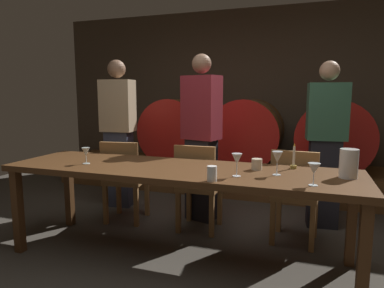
{
  "coord_description": "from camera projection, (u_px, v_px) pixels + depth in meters",
  "views": [
    {
      "loc": [
        0.76,
        -2.2,
        1.36
      ],
      "look_at": [
        -0.27,
        0.81,
        0.9
      ],
      "focal_mm": 32.09,
      "sensor_mm": 36.0,
      "label": 1
    }
  ],
  "objects": [
    {
      "name": "guest_left",
      "position": [
        118.0,
        132.0,
        4.13
      ],
      "size": [
        0.4,
        0.28,
        1.76
      ],
      "rotation": [
        0.0,
        0.0,
        3.24
      ],
      "color": "#33384C",
      "rests_on": "ground"
    },
    {
      "name": "wine_barrel_right",
      "position": [
        333.0,
        135.0,
        4.39
      ],
      "size": [
        0.92,
        0.95,
        0.92
      ],
      "color": "#513319",
      "rests_on": "barrel_shelf"
    },
    {
      "name": "cup_right",
      "position": [
        257.0,
        164.0,
        2.68
      ],
      "size": [
        0.08,
        0.08,
        0.09
      ],
      "primitive_type": "cylinder",
      "color": "beige",
      "rests_on": "dining_table"
    },
    {
      "name": "guest_right",
      "position": [
        325.0,
        144.0,
        3.46
      ],
      "size": [
        0.4,
        0.28,
        1.69
      ],
      "rotation": [
        0.0,
        0.0,
        3.25
      ],
      "color": "black",
      "rests_on": "ground"
    },
    {
      "name": "cup_left",
      "position": [
        212.0,
        174.0,
        2.32
      ],
      "size": [
        0.07,
        0.07,
        0.1
      ],
      "primitive_type": "cylinder",
      "color": "white",
      "rests_on": "dining_table"
    },
    {
      "name": "wine_glass_center_left",
      "position": [
        237.0,
        160.0,
        2.45
      ],
      "size": [
        0.08,
        0.08,
        0.17
      ],
      "color": "white",
      "rests_on": "dining_table"
    },
    {
      "name": "wine_barrel_center",
      "position": [
        248.0,
        132.0,
        4.74
      ],
      "size": [
        0.92,
        0.95,
        0.92
      ],
      "color": "brown",
      "rests_on": "barrel_shelf"
    },
    {
      "name": "chair_right",
      "position": [
        295.0,
        192.0,
        3.08
      ],
      "size": [
        0.43,
        0.43,
        0.88
      ],
      "rotation": [
        0.0,
        0.0,
        3.06
      ],
      "color": "olive",
      "rests_on": "ground"
    },
    {
      "name": "ground_plane",
      "position": [
        191.0,
        283.0,
        2.5
      ],
      "size": [
        8.24,
        8.24,
        0.0
      ],
      "primitive_type": "plane",
      "color": "#3F3A33"
    },
    {
      "name": "dining_table",
      "position": [
        177.0,
        176.0,
        2.78
      ],
      "size": [
        2.85,
        0.79,
        0.77
      ],
      "color": "#4C2D16",
      "rests_on": "ground"
    },
    {
      "name": "candle_center",
      "position": [
        294.0,
        162.0,
        2.72
      ],
      "size": [
        0.05,
        0.05,
        0.2
      ],
      "color": "olive",
      "rests_on": "dining_table"
    },
    {
      "name": "pitcher",
      "position": [
        349.0,
        163.0,
        2.41
      ],
      "size": [
        0.13,
        0.13,
        0.21
      ],
      "color": "white",
      "rests_on": "dining_table"
    },
    {
      "name": "back_wall",
      "position": [
        257.0,
        98.0,
        5.18
      ],
      "size": [
        6.34,
        0.24,
        2.6
      ],
      "primitive_type": "cube",
      "color": "#473A2D",
      "rests_on": "ground"
    },
    {
      "name": "guest_center",
      "position": [
        201.0,
        137.0,
        3.66
      ],
      "size": [
        0.43,
        0.33,
        1.78
      ],
      "rotation": [
        0.0,
        0.0,
        2.87
      ],
      "color": "black",
      "rests_on": "ground"
    },
    {
      "name": "barrel_shelf",
      "position": [
        249.0,
        178.0,
        4.82
      ],
      "size": [
        5.71,
        0.9,
        0.39
      ],
      "primitive_type": "cube",
      "color": "brown",
      "rests_on": "ground"
    },
    {
      "name": "chair_center",
      "position": [
        198.0,
        184.0,
        3.37
      ],
      "size": [
        0.41,
        0.41,
        0.88
      ],
      "rotation": [
        0.0,
        0.0,
        3.16
      ],
      "color": "olive",
      "rests_on": "ground"
    },
    {
      "name": "wine_glass_far_left",
      "position": [
        86.0,
        152.0,
        2.9
      ],
      "size": [
        0.07,
        0.07,
        0.14
      ],
      "color": "silver",
      "rests_on": "dining_table"
    },
    {
      "name": "wine_glass_far_right",
      "position": [
        314.0,
        169.0,
        2.2
      ],
      "size": [
        0.08,
        0.08,
        0.15
      ],
      "color": "white",
      "rests_on": "dining_table"
    },
    {
      "name": "chair_left",
      "position": [
        124.0,
        178.0,
        3.62
      ],
      "size": [
        0.45,
        0.45,
        0.88
      ],
      "rotation": [
        0.0,
        0.0,
        3.27
      ],
      "color": "olive",
      "rests_on": "ground"
    },
    {
      "name": "wine_barrel_left",
      "position": [
        180.0,
        130.0,
        5.07
      ],
      "size": [
        0.92,
        0.95,
        0.92
      ],
      "color": "brown",
      "rests_on": "barrel_shelf"
    },
    {
      "name": "wine_glass_center_right",
      "position": [
        277.0,
        158.0,
        2.49
      ],
      "size": [
        0.08,
        0.08,
        0.18
      ],
      "color": "white",
      "rests_on": "dining_table"
    }
  ]
}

